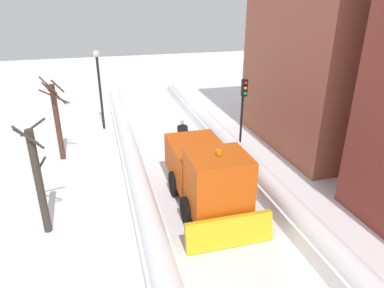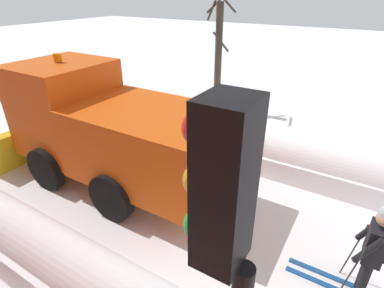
# 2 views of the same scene
# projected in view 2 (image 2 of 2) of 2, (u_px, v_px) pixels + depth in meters

# --- Properties ---
(ground_plane) EXTENTS (80.00, 80.00, 0.00)m
(ground_plane) POSITION_uv_depth(u_px,v_px,m) (137.00, 190.00, 7.57)
(ground_plane) COLOR white
(snowbank_left) EXTENTS (1.10, 36.00, 1.09)m
(snowbank_left) POSITION_uv_depth(u_px,v_px,m) (33.00, 245.00, 5.29)
(snowbank_left) COLOR white
(snowbank_left) RESTS_ON ground
(snowbank_right) EXTENTS (1.10, 36.00, 1.00)m
(snowbank_right) POSITION_uv_depth(u_px,v_px,m) (192.00, 135.00, 9.43)
(snowbank_right) COLOR white
(snowbank_right) RESTS_ON ground
(plow_truck) EXTENTS (3.20, 5.98, 3.12)m
(plow_truck) POSITION_uv_depth(u_px,v_px,m) (107.00, 128.00, 7.35)
(plow_truck) COLOR #DB510F
(plow_truck) RESTS_ON ground
(skier) EXTENTS (0.62, 1.80, 1.81)m
(skier) POSITION_uv_depth(u_px,v_px,m) (374.00, 250.00, 4.53)
(skier) COLOR black
(skier) RESTS_ON ground
(bare_tree_mid) EXTENTS (1.03, 0.92, 4.41)m
(bare_tree_mid) POSITION_uv_depth(u_px,v_px,m) (218.00, 55.00, 11.90)
(bare_tree_mid) COLOR #3C352B
(bare_tree_mid) RESTS_ON ground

